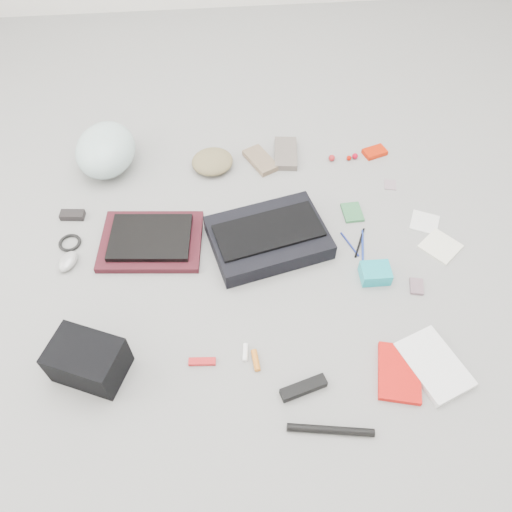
{
  "coord_description": "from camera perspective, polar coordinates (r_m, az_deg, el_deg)",
  "views": [
    {
      "loc": [
        -0.1,
        -1.13,
        1.54
      ],
      "look_at": [
        0.0,
        0.0,
        0.05
      ],
      "focal_mm": 35.0,
      "sensor_mm": 36.0,
      "label": 1
    }
  ],
  "objects": [
    {
      "name": "pen_navy",
      "position": [
        2.0,
        12.09,
        1.12
      ],
      "size": [
        0.04,
        0.16,
        0.01
      ],
      "primitive_type": "cylinder",
      "rotation": [
        1.57,
        0.0,
        -0.21
      ],
      "color": "navy",
      "rests_on": "ground_plane"
    },
    {
      "name": "power_brick",
      "position": [
        2.19,
        -20.24,
        4.42
      ],
      "size": [
        0.1,
        0.05,
        0.03
      ],
      "primitive_type": "cube",
      "rotation": [
        0.0,
        0.0,
        -0.11
      ],
      "color": "black",
      "rests_on": "ground_plane"
    },
    {
      "name": "ground_plane",
      "position": [
        1.91,
        -0.0,
        -0.9
      ],
      "size": [
        4.0,
        4.0,
        0.0
      ],
      "primitive_type": "plane",
      "color": "gray"
    },
    {
      "name": "toiletry_tube_orange",
      "position": [
        1.69,
        -0.04,
        -11.83
      ],
      "size": [
        0.03,
        0.07,
        0.02
      ],
      "primitive_type": "cylinder",
      "rotation": [
        1.57,
        0.0,
        0.09
      ],
      "color": "orange",
      "rests_on": "ground_plane"
    },
    {
      "name": "mitten_left",
      "position": [
        2.29,
        0.52,
        10.89
      ],
      "size": [
        0.16,
        0.2,
        0.03
      ],
      "primitive_type": "cube",
      "rotation": [
        0.0,
        0.0,
        0.46
      ],
      "color": "#7E6751",
      "rests_on": "ground_plane"
    },
    {
      "name": "notepad",
      "position": [
        2.11,
        10.94,
        4.92
      ],
      "size": [
        0.08,
        0.11,
        0.01
      ],
      "primitive_type": "cube",
      "rotation": [
        0.0,
        0.0,
        0.04
      ],
      "color": "#2F6E3F",
      "rests_on": "ground_plane"
    },
    {
      "name": "mouse",
      "position": [
        2.03,
        -20.71,
        -0.58
      ],
      "size": [
        0.09,
        0.12,
        0.04
      ],
      "primitive_type": "ellipsoid",
      "rotation": [
        0.0,
        0.0,
        -0.4
      ],
      "color": "#A6A6A6",
      "rests_on": "ground_plane"
    },
    {
      "name": "stamp_sheet",
      "position": [
        2.27,
        15.09,
        7.87
      ],
      "size": [
        0.06,
        0.07,
        0.0
      ],
      "primitive_type": "cube",
      "rotation": [
        0.0,
        0.0,
        -0.23
      ],
      "color": "gray",
      "rests_on": "ground_plane"
    },
    {
      "name": "bike_pump",
      "position": [
        1.62,
        8.5,
        -19.06
      ],
      "size": [
        0.27,
        0.07,
        0.02
      ],
      "primitive_type": "cylinder",
      "rotation": [
        0.0,
        1.57,
        -0.16
      ],
      "color": "black",
      "rests_on": "ground_plane"
    },
    {
      "name": "book_red",
      "position": [
        1.74,
        16.04,
        -12.69
      ],
      "size": [
        0.18,
        0.23,
        0.02
      ],
      "primitive_type": "cube",
      "rotation": [
        0.0,
        0.0,
        -0.24
      ],
      "color": "red",
      "rests_on": "ground_plane"
    },
    {
      "name": "laptop_sleeve",
      "position": [
        2.01,
        -11.87,
        1.68
      ],
      "size": [
        0.42,
        0.33,
        0.03
      ],
      "primitive_type": "cube",
      "rotation": [
        0.0,
        0.0,
        -0.09
      ],
      "color": "#40121A",
      "rests_on": "ground_plane"
    },
    {
      "name": "toiletry_tube_white",
      "position": [
        1.71,
        -1.23,
        -10.95
      ],
      "size": [
        0.02,
        0.06,
        0.02
      ],
      "primitive_type": "cylinder",
      "rotation": [
        1.57,
        0.0,
        -0.12
      ],
      "color": "white",
      "rests_on": "ground_plane"
    },
    {
      "name": "lollipop_c",
      "position": [
        2.35,
        11.24,
        11.13
      ],
      "size": [
        0.03,
        0.03,
        0.03
      ],
      "primitive_type": "sphere",
      "rotation": [
        0.0,
        0.0,
        0.25
      ],
      "color": "#AB041C",
      "rests_on": "ground_plane"
    },
    {
      "name": "messenger_bag",
      "position": [
        1.95,
        1.43,
        2.12
      ],
      "size": [
        0.5,
        0.41,
        0.07
      ],
      "primitive_type": "cube",
      "rotation": [
        0.0,
        0.0,
        0.24
      ],
      "color": "black",
      "rests_on": "ground_plane"
    },
    {
      "name": "beanie",
      "position": [
        2.26,
        -5.01,
        10.71
      ],
      "size": [
        0.24,
        0.23,
        0.06
      ],
      "primitive_type": "ellipsoid",
      "rotation": [
        0.0,
        0.0,
        0.36
      ],
      "color": "olive",
      "rests_on": "ground_plane"
    },
    {
      "name": "card_deck",
      "position": [
        1.94,
        17.87,
        -3.33
      ],
      "size": [
        0.06,
        0.08,
        0.01
      ],
      "primitive_type": "cube",
      "rotation": [
        0.0,
        0.0,
        -0.23
      ],
      "color": "slate",
      "rests_on": "ground_plane"
    },
    {
      "name": "laptop",
      "position": [
        1.99,
        -11.99,
        2.11
      ],
      "size": [
        0.33,
        0.25,
        0.02
      ],
      "primitive_type": "cube",
      "rotation": [
        0.0,
        0.0,
        -0.09
      ],
      "color": "black",
      "rests_on": "laptop_sleeve"
    },
    {
      "name": "accordion_wallet",
      "position": [
        1.91,
        13.47,
        -1.92
      ],
      "size": [
        0.11,
        0.09,
        0.05
      ],
      "primitive_type": "cube",
      "rotation": [
        0.0,
        0.0,
        -0.01
      ],
      "color": "#18ABB9",
      "rests_on": "ground_plane"
    },
    {
      "name": "altoids_tin",
      "position": [
        2.4,
        13.41,
        11.48
      ],
      "size": [
        0.12,
        0.09,
        0.02
      ],
      "primitive_type": "cube",
      "rotation": [
        0.0,
        0.0,
        0.32
      ],
      "color": "red",
      "rests_on": "ground_plane"
    },
    {
      "name": "pen_blue",
      "position": [
        2.0,
        10.66,
        1.33
      ],
      "size": [
        0.05,
        0.12,
        0.01
      ],
      "primitive_type": "cylinder",
      "rotation": [
        1.57,
        0.0,
        0.36
      ],
      "color": "navy",
      "rests_on": "ground_plane"
    },
    {
      "name": "u_lock",
      "position": [
        1.66,
        5.45,
        -14.77
      ],
      "size": [
        0.16,
        0.08,
        0.03
      ],
      "primitive_type": "cube",
      "rotation": [
        0.0,
        0.0,
        0.28
      ],
      "color": "black",
      "rests_on": "ground_plane"
    },
    {
      "name": "napkin_top",
      "position": [
        2.15,
        18.72,
        3.65
      ],
      "size": [
        0.14,
        0.14,
        0.01
      ],
      "primitive_type": "cube",
      "rotation": [
        0.0,
        0.0,
        1.13
      ],
      "color": "silver",
      "rests_on": "ground_plane"
    },
    {
      "name": "bag_flap",
      "position": [
        1.91,
        1.45,
        2.92
      ],
      "size": [
        0.44,
        0.27,
        0.01
      ],
      "primitive_type": "cube",
      "rotation": [
        0.0,
        0.0,
        0.24
      ],
      "color": "black",
      "rests_on": "messenger_bag"
    },
    {
      "name": "cable_coil",
      "position": [
        2.1,
        -20.51,
        1.43
      ],
      "size": [
        0.1,
        0.1,
        0.01
      ],
      "primitive_type": "torus",
      "rotation": [
        0.0,
        0.0,
        0.16
      ],
      "color": "black",
      "rests_on": "ground_plane"
    },
    {
      "name": "multitool",
      "position": [
        1.71,
        -6.17,
        -11.91
      ],
      "size": [
        0.09,
        0.03,
        0.01
      ],
      "primitive_type": "cube",
      "rotation": [
        0.0,
        0.0,
        -0.07
      ],
      "color": "#B01517",
      "rests_on": "ground_plane"
    },
    {
      "name": "pen_black",
      "position": [
        2.01,
        11.77,
        1.5
      ],
      "size": [
        0.07,
        0.14,
        0.01
      ],
      "primitive_type": "cylinder",
      "rotation": [
        1.57,
        0.0,
        -0.44
      ],
      "color": "black",
      "rests_on": "ground_plane"
    },
    {
      "name": "mitten_right",
      "position": [
        2.32,
        3.42,
        11.62
      ],
      "size": [
        0.12,
        0.21,
        0.03
      ],
      "primitive_type": "cube",
      "rotation": [
        0.0,
        0.0,
        -0.12
      ],
      "color": "#6C6159",
      "rests_on": "ground_plane"
    },
    {
      "name": "napkin_bottom",
      "position": [
        2.09,
        20.34,
        1.06
      ],
      "size": [
        0.18,
        0.18,
        0.01
      ],
      "primitive_type": "cube",
      "rotation": [
        0.0,
        0.0,
        0.7
      ],
      "color": "silver",
      "rests_on": "ground_plane"
    },
    {
      "name": "lollipop_b",
      "position": [
        2.34,
        10.57,
        10.95
      ],
      "size": [
        0.03,
        0.03,
        0.02
      ],
      "primitive_type": "sphere",
      "rotation": [
        0.0,
        0.0,
        0.14
      ],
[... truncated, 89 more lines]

